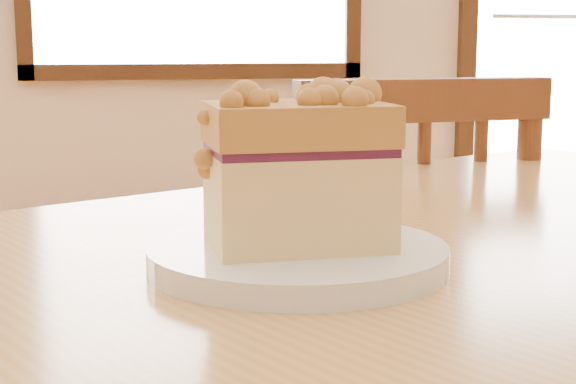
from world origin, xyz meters
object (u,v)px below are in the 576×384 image
Objects in this scene: cafe_chair_main at (379,350)px; cake_slice at (298,165)px; plate at (297,258)px; cafe_table_main at (490,365)px.

cafe_chair_main is 6.32× the size of cake_slice.
plate is at bearing 79.05° from cake_slice.
cafe_table_main is 0.63m from cafe_chair_main.
cake_slice is (-0.00, -0.00, 0.07)m from plate.
plate is 1.56× the size of cake_slice.
cafe_table_main is 1.53× the size of cafe_chair_main.
plate is at bearing 62.15° from cafe_chair_main.
cafe_table_main is 0.26m from cake_slice.
plate is at bearing 171.25° from cafe_table_main.
cafe_table_main is at bearing 76.03° from cafe_chair_main.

